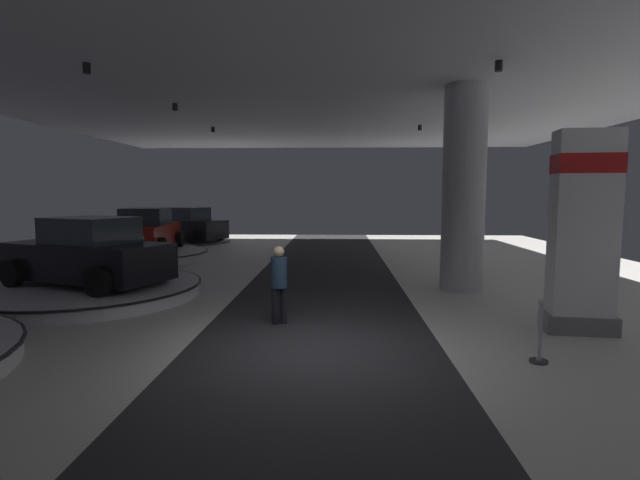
# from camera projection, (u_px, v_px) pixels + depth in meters

# --- Properties ---
(ground) EXTENTS (24.00, 44.00, 0.06)m
(ground) POSITION_uv_depth(u_px,v_px,m) (313.00, 352.00, 7.85)
(ground) COLOR silver
(ceiling_with_spotlights) EXTENTS (24.00, 44.00, 0.39)m
(ceiling_with_spotlights) POSITION_uv_depth(u_px,v_px,m) (313.00, 7.00, 7.29)
(ceiling_with_spotlights) COLOR silver
(column_right) EXTENTS (1.14, 1.14, 5.50)m
(column_right) POSITION_uv_depth(u_px,v_px,m) (464.00, 189.00, 12.57)
(column_right) COLOR silver
(column_right) RESTS_ON ground
(brand_sign_pylon) EXTENTS (1.33, 0.79, 3.80)m
(brand_sign_pylon) POSITION_uv_depth(u_px,v_px,m) (583.00, 229.00, 8.69)
(brand_sign_pylon) COLOR slate
(brand_sign_pylon) RESTS_ON ground
(display_platform_far_left) EXTENTS (4.75, 4.75, 0.36)m
(display_platform_far_left) POSITION_uv_depth(u_px,v_px,m) (146.00, 255.00, 18.43)
(display_platform_far_left) COLOR silver
(display_platform_far_left) RESTS_ON ground
(display_car_far_left) EXTENTS (2.60, 4.38, 1.71)m
(display_car_far_left) POSITION_uv_depth(u_px,v_px,m) (146.00, 232.00, 18.36)
(display_car_far_left) COLOR maroon
(display_car_far_left) RESTS_ON display_platform_far_left
(display_platform_deep_left) EXTENTS (4.53, 4.53, 0.23)m
(display_platform_deep_left) POSITION_uv_depth(u_px,v_px,m) (185.00, 243.00, 23.57)
(display_platform_deep_left) COLOR silver
(display_platform_deep_left) RESTS_ON ground
(display_car_deep_left) EXTENTS (4.57, 3.42, 1.71)m
(display_car_deep_left) POSITION_uv_depth(u_px,v_px,m) (185.00, 226.00, 23.47)
(display_car_deep_left) COLOR black
(display_car_deep_left) RESTS_ON display_platform_deep_left
(display_platform_mid_left) EXTENTS (5.56, 5.56, 0.34)m
(display_platform_mid_left) POSITION_uv_depth(u_px,v_px,m) (89.00, 290.00, 11.86)
(display_platform_mid_left) COLOR silver
(display_platform_mid_left) RESTS_ON ground
(display_car_mid_left) EXTENTS (4.56, 3.32, 1.71)m
(display_car_mid_left) POSITION_uv_depth(u_px,v_px,m) (88.00, 254.00, 11.75)
(display_car_mid_left) COLOR black
(display_car_mid_left) RESTS_ON display_platform_mid_left
(visitor_walking_near) EXTENTS (0.32, 0.32, 1.59)m
(visitor_walking_near) POSITION_uv_depth(u_px,v_px,m) (279.00, 280.00, 9.35)
(visitor_walking_near) COLOR black
(visitor_walking_near) RESTS_ON ground
(stanchion_a) EXTENTS (0.28, 0.28, 1.01)m
(stanchion_a) POSITION_uv_depth(u_px,v_px,m) (540.00, 339.00, 7.24)
(stanchion_a) COLOR #333338
(stanchion_a) RESTS_ON ground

